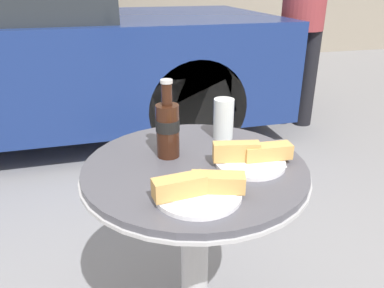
% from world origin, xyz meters
% --- Properties ---
extents(bistro_table, '(0.66, 0.66, 0.70)m').
position_xyz_m(bistro_table, '(0.00, 0.00, 0.51)').
color(bistro_table, '#B7B7BC').
rests_on(bistro_table, ground_plane).
extents(cola_bottle_left, '(0.07, 0.07, 0.24)m').
position_xyz_m(cola_bottle_left, '(-0.06, 0.08, 0.79)').
color(cola_bottle_left, '#33190F').
rests_on(cola_bottle_left, bistro_table).
extents(drinking_glass, '(0.07, 0.07, 0.14)m').
position_xyz_m(drinking_glass, '(0.14, 0.17, 0.76)').
color(drinking_glass, black).
rests_on(drinking_glass, bistro_table).
extents(lunch_plate_near, '(0.24, 0.22, 0.06)m').
position_xyz_m(lunch_plate_near, '(-0.04, -0.17, 0.72)').
color(lunch_plate_near, white).
rests_on(lunch_plate_near, bistro_table).
extents(lunch_plate_far, '(0.23, 0.20, 0.07)m').
position_xyz_m(lunch_plate_far, '(0.16, -0.04, 0.72)').
color(lunch_plate_far, white).
rests_on(lunch_plate_far, bistro_table).
extents(parked_car, '(4.08, 1.73, 1.45)m').
position_xyz_m(parked_car, '(-0.88, 2.29, 0.69)').
color(parked_car, navy).
rests_on(parked_car, ground_plane).
extents(pedestrian, '(0.34, 0.34, 1.69)m').
position_xyz_m(pedestrian, '(1.43, 1.90, 0.95)').
color(pedestrian, black).
rests_on(pedestrian, ground_plane).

